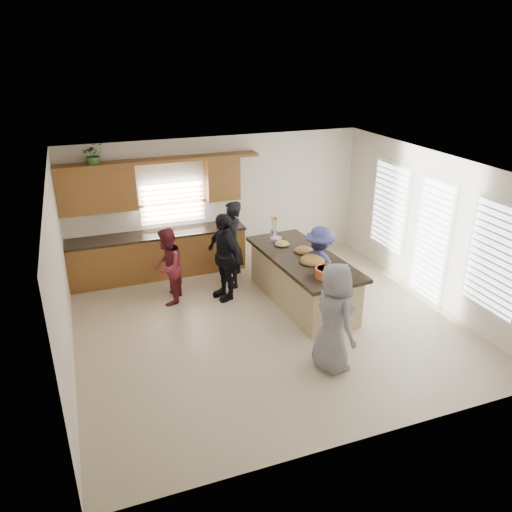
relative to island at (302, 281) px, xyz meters
name	(u,v)px	position (x,y,z in m)	size (l,w,h in m)	color
floor	(268,324)	(-0.90, -0.55, -0.45)	(6.50, 6.50, 0.00)	#BDA88C
room_shell	(269,222)	(-0.90, -0.55, 1.45)	(6.52, 6.02, 2.81)	silver
back_cabinetry	(155,235)	(-2.37, 2.19, 0.46)	(4.08, 0.66, 2.46)	brown
right_wall_glazing	(434,233)	(2.32, -0.68, 0.89)	(0.06, 4.00, 2.25)	white
island	(302,281)	(0.00, 0.00, 0.00)	(1.34, 2.77, 0.95)	tan
platter_front	(313,261)	(0.04, -0.30, 0.53)	(0.50, 0.50, 0.20)	black
platter_mid	(303,251)	(0.09, 0.18, 0.52)	(0.38, 0.38, 0.15)	black
platter_back	(282,244)	(-0.16, 0.63, 0.52)	(0.31, 0.31, 0.12)	black
salad_bowl	(326,272)	(-0.01, -0.92, 0.58)	(0.39, 0.39, 0.15)	#D95527
clear_cup	(343,272)	(0.29, -0.95, 0.54)	(0.09, 0.09, 0.09)	white
plate_stack	(276,239)	(-0.16, 0.93, 0.52)	(0.23, 0.23, 0.05)	#A87FB9
flower_vase	(274,227)	(-0.13, 1.11, 0.71)	(0.14, 0.14, 0.43)	silver
potted_plant	(94,154)	(-3.37, 2.27, 2.18)	(0.41, 0.36, 0.46)	#3F7C31
woman_left_back	(232,245)	(-1.01, 1.16, 0.43)	(0.64, 0.42, 1.77)	black
woman_left_mid	(168,266)	(-2.36, 0.88, 0.29)	(0.72, 0.56, 1.48)	maroon
woman_left_front	(224,257)	(-1.32, 0.70, 0.41)	(1.01, 0.42, 1.72)	black
woman_right_back	(319,267)	(0.25, -0.18, 0.32)	(1.00, 0.58, 1.55)	navy
woman_right_front	(334,318)	(-0.46, -2.05, 0.40)	(0.84, 0.54, 1.71)	slate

